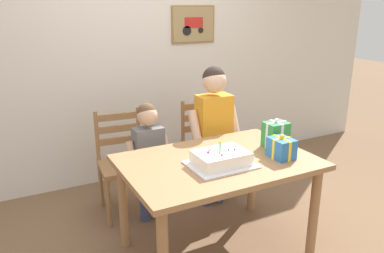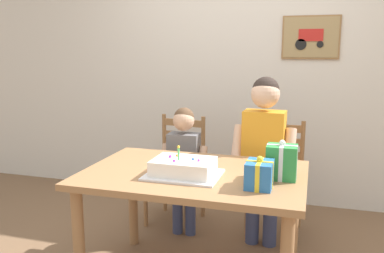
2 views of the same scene
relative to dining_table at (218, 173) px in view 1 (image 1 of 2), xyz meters
name	(u,v)px [view 1 (image 1 of 2)]	position (x,y,z in m)	size (l,w,h in m)	color
ground_plane	(216,249)	(0.00, 0.00, -0.65)	(20.00, 20.00, 0.00)	brown
back_wall	(137,56)	(0.00, 1.64, 0.65)	(6.40, 0.11, 2.60)	silver
dining_table	(218,173)	(0.00, 0.00, 0.00)	(1.36, 0.92, 0.75)	#9E7047
birthday_cake	(221,159)	(-0.04, -0.10, 0.15)	(0.44, 0.34, 0.19)	silver
gift_box_red_large	(276,135)	(0.53, 0.02, 0.20)	(0.18, 0.15, 0.24)	#2D8E42
gift_box_beside_cake	(281,148)	(0.43, -0.17, 0.17)	(0.15, 0.19, 0.18)	#286BB7
chair_left	(123,162)	(-0.42, 0.91, -0.18)	(0.46, 0.46, 0.92)	#996B42
chair_right	(207,147)	(0.43, 0.91, -0.18)	(0.43, 0.43, 0.92)	#996B42
child_older	(214,123)	(0.35, 0.65, 0.15)	(0.48, 0.27, 1.30)	#38426B
child_younger	(149,151)	(-0.28, 0.65, -0.01)	(0.38, 0.22, 1.05)	#38426B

